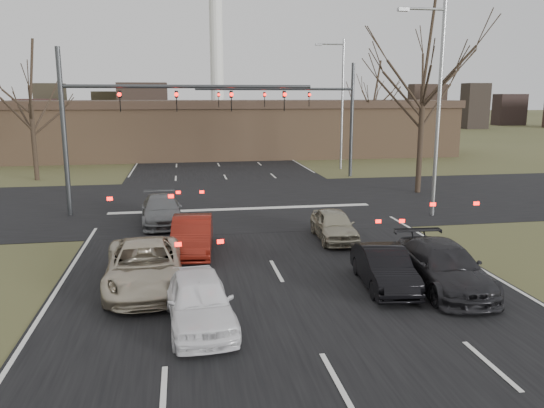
{
  "coord_description": "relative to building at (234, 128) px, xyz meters",
  "views": [
    {
      "loc": [
        -2.97,
        -13.64,
        5.79
      ],
      "look_at": [
        0.1,
        4.5,
        2.0
      ],
      "focal_mm": 35.0,
      "sensor_mm": 36.0,
      "label": 1
    }
  ],
  "objects": [
    {
      "name": "tree_right_far",
      "position": [
        13.0,
        -3.0,
        4.29
      ],
      "size": [
        5.4,
        5.4,
        9.0
      ],
      "color": "black",
      "rests_on": "ground"
    },
    {
      "name": "car_black_hatch",
      "position": [
        1.0,
        -36.97,
        -2.05
      ],
      "size": [
        1.66,
        3.85,
        1.23
      ],
      "primitive_type": "imported",
      "rotation": [
        0.0,
        0.0,
        -0.1
      ],
      "color": "black",
      "rests_on": "ground"
    },
    {
      "name": "car_silver_suv",
      "position": [
        -6.23,
        -35.82,
        -1.97
      ],
      "size": [
        2.61,
        5.15,
        1.39
      ],
      "primitive_type": "imported",
      "rotation": [
        0.0,
        0.0,
        0.06
      ],
      "color": "#C1B59C",
      "rests_on": "ground"
    },
    {
      "name": "building",
      "position": [
        0.0,
        0.0,
        0.0
      ],
      "size": [
        42.4,
        10.4,
        5.3
      ],
      "color": "#836246",
      "rests_on": "ground"
    },
    {
      "name": "mast_arm_far",
      "position": [
        4.18,
        -15.0,
        2.35
      ],
      "size": [
        11.12,
        0.24,
        8.0
      ],
      "color": "#383A3D",
      "rests_on": "ground"
    },
    {
      "name": "tree_left_far",
      "position": [
        -15.0,
        -13.0,
        4.68
      ],
      "size": [
        5.7,
        5.7,
        9.5
      ],
      "color": "black",
      "rests_on": "ground"
    },
    {
      "name": "streetlight_right_far",
      "position": [
        7.32,
        -11.0,
        2.92
      ],
      "size": [
        2.34,
        0.25,
        10.0
      ],
      "color": "gray",
      "rests_on": "ground"
    },
    {
      "name": "road_cross",
      "position": [
        -2.0,
        -23.0,
        -2.65
      ],
      "size": [
        200.0,
        14.0,
        0.02
      ],
      "primitive_type": "cube",
      "color": "black",
      "rests_on": "ground"
    },
    {
      "name": "car_red_ahead",
      "position": [
        -4.72,
        -32.34,
        -1.99
      ],
      "size": [
        1.74,
        4.21,
        1.36
      ],
      "primitive_type": "imported",
      "rotation": [
        0.0,
        0.0,
        -0.07
      ],
      "color": "#64160E",
      "rests_on": "ground"
    },
    {
      "name": "tree_right_near",
      "position": [
        9.0,
        -22.0,
        6.23
      ],
      "size": [
        6.9,
        6.9,
        11.5
      ],
      "color": "black",
      "rests_on": "ground"
    },
    {
      "name": "car_white_sedan",
      "position": [
        -4.68,
        -38.84,
        -1.98
      ],
      "size": [
        1.92,
        4.11,
        1.36
      ],
      "primitive_type": "imported",
      "rotation": [
        0.0,
        0.0,
        0.08
      ],
      "color": "white",
      "rests_on": "ground"
    },
    {
      "name": "mast_arm_near",
      "position": [
        -7.23,
        -25.0,
        2.41
      ],
      "size": [
        12.12,
        0.24,
        8.0
      ],
      "color": "#383A3D",
      "rests_on": "ground"
    },
    {
      "name": "car_grey_ahead",
      "position": [
        -6.0,
        -27.5,
        -2.02
      ],
      "size": [
        2.1,
        4.53,
        1.28
      ],
      "primitive_type": "imported",
      "rotation": [
        0.0,
        0.0,
        0.07
      ],
      "color": "slate",
      "rests_on": "ground"
    },
    {
      "name": "ground",
      "position": [
        -2.0,
        -38.0,
        -2.67
      ],
      "size": [
        360.0,
        360.0,
        0.0
      ],
      "primitive_type": "plane",
      "color": "#454726",
      "rests_on": "ground"
    },
    {
      "name": "car_charcoal_sedan",
      "position": [
        2.74,
        -37.35,
        -1.98
      ],
      "size": [
        2.21,
        4.8,
        1.36
      ],
      "primitive_type": "imported",
      "rotation": [
        0.0,
        0.0,
        -0.06
      ],
      "color": "black",
      "rests_on": "ground"
    },
    {
      "name": "car_silver_ahead",
      "position": [
        1.0,
        -31.47,
        -2.05
      ],
      "size": [
        1.62,
        3.69,
        1.24
      ],
      "primitive_type": "imported",
      "rotation": [
        0.0,
        0.0,
        -0.04
      ],
      "color": "#A29C83",
      "rests_on": "ground"
    },
    {
      "name": "streetlight_right_near",
      "position": [
        6.82,
        -28.0,
        2.92
      ],
      "size": [
        2.34,
        0.25,
        10.0
      ],
      "color": "gray",
      "rests_on": "ground"
    },
    {
      "name": "road_main",
      "position": [
        -2.0,
        22.0,
        -2.66
      ],
      "size": [
        14.0,
        300.0,
        0.02
      ],
      "primitive_type": "cube",
      "color": "black",
      "rests_on": "ground"
    }
  ]
}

